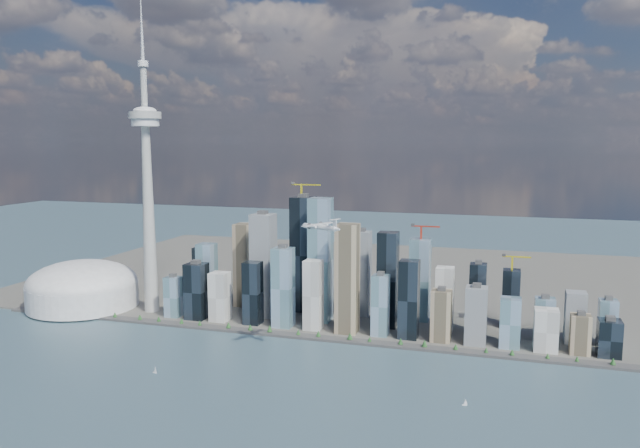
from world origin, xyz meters
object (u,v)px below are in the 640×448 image
(dome_stadium, at_px, (83,287))
(sailboat_west, at_px, (155,371))
(airplane, at_px, (320,227))
(sailboat_east, at_px, (465,403))
(needle_tower, at_px, (147,183))

(dome_stadium, relative_size, sailboat_west, 18.88)
(dome_stadium, bearing_deg, airplane, -18.07)
(dome_stadium, xyz_separation_m, sailboat_east, (715.39, -236.36, -36.58))
(needle_tower, xyz_separation_m, airplane, (375.51, -178.20, -38.85))
(needle_tower, bearing_deg, airplane, -25.39)
(needle_tower, height_order, dome_stadium, needle_tower)
(needle_tower, distance_m, sailboat_east, 667.87)
(needle_tower, xyz_separation_m, dome_stadium, (-140.00, -10.00, -196.40))
(dome_stadium, bearing_deg, needle_tower, 4.09)
(needle_tower, height_order, sailboat_west, needle_tower)
(needle_tower, distance_m, sailboat_west, 388.68)
(needle_tower, xyz_separation_m, sailboat_east, (575.39, -246.36, -232.98))
(airplane, relative_size, sailboat_west, 6.06)
(dome_stadium, distance_m, sailboat_east, 754.31)
(airplane, relative_size, sailboat_east, 7.21)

